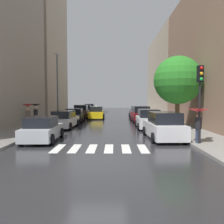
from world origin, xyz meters
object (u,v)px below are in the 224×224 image
at_px(pedestrian_far_side, 35,109).
at_px(traffic_light_right_corner, 200,87).
at_px(parked_car_right_second, 148,120).
at_px(parked_car_left_fourth, 81,112).
at_px(parked_car_left_fifth, 86,110).
at_px(parked_car_right_nearest, 164,126).
at_px(parked_car_right_fourth, 137,112).
at_px(street_tree_right, 178,80).
at_px(pedestrian_near_tree, 36,116).
at_px(parked_car_left_second, 64,120).
at_px(pedestrian_by_kerb, 28,112).
at_px(taxi_midroad, 96,113).
at_px(parked_car_left_third, 75,115).
at_px(parked_car_left_sixth, 90,109).
at_px(pedestrian_foreground, 198,117).
at_px(parked_car_left_nearest, 42,129).
at_px(parked_car_right_third, 141,115).
at_px(lamp_post_left, 57,82).

distance_m(pedestrian_far_side, traffic_light_right_corner, 15.55).
height_order(parked_car_right_second, traffic_light_right_corner, traffic_light_right_corner).
relative_size(parked_car_left_fourth, traffic_light_right_corner, 1.01).
distance_m(parked_car_left_fifth, parked_car_right_nearest, 24.23).
distance_m(parked_car_right_fourth, street_tree_right, 13.30).
bearing_deg(pedestrian_near_tree, parked_car_left_second, 127.77).
bearing_deg(pedestrian_by_kerb, parked_car_left_second, -64.87).
distance_m(parked_car_left_second, street_tree_right, 10.55).
distance_m(taxi_midroad, traffic_light_right_corner, 19.50).
relative_size(parked_car_left_third, pedestrian_near_tree, 2.67).
bearing_deg(traffic_light_right_corner, pedestrian_near_tree, 147.93).
distance_m(parked_car_left_second, parked_car_left_fourth, 11.48).
height_order(parked_car_left_sixth, pedestrian_by_kerb, pedestrian_by_kerb).
bearing_deg(parked_car_right_second, pedestrian_foreground, -166.15).
height_order(parked_car_left_second, parked_car_right_nearest, parked_car_right_nearest).
bearing_deg(parked_car_left_fourth, pedestrian_by_kerb, 171.16).
relative_size(parked_car_left_fourth, taxi_midroad, 0.97).
distance_m(parked_car_left_nearest, parked_car_left_fourth, 18.25).
relative_size(parked_car_right_third, traffic_light_right_corner, 0.99).
relative_size(parked_car_left_sixth, pedestrian_by_kerb, 2.03).
bearing_deg(parked_car_right_nearest, parked_car_right_third, -1.07).
bearing_deg(parked_car_left_fifth, parked_car_left_third, 179.06).
bearing_deg(street_tree_right, parked_car_left_nearest, -151.82).
xyz_separation_m(parked_car_right_third, parked_car_right_fourth, (0.19, 5.78, -0.07)).
relative_size(parked_car_left_nearest, traffic_light_right_corner, 0.97).
distance_m(parked_car_left_third, parked_car_left_fourth, 5.94).
bearing_deg(parked_car_left_second, parked_car_right_second, -91.44).
distance_m(parked_car_left_nearest, parked_car_right_nearest, 7.76).
bearing_deg(pedestrian_foreground, parked_car_left_second, -7.35).
distance_m(parked_car_right_third, pedestrian_by_kerb, 12.88).
xyz_separation_m(parked_car_left_fifth, taxi_midroad, (2.29, -7.22, 0.00)).
xyz_separation_m(parked_car_right_fourth, pedestrian_foreground, (1.55, -19.22, 0.84)).
relative_size(parked_car_left_nearest, parked_car_left_second, 0.86).
bearing_deg(parked_car_left_fourth, traffic_light_right_corner, -155.13).
bearing_deg(parked_car_left_second, parked_car_right_fourth, -31.99).
bearing_deg(pedestrian_far_side, parked_car_left_nearest, -21.56).
bearing_deg(parked_car_right_fourth, pedestrian_near_tree, 139.20).
relative_size(parked_car_right_fourth, lamp_post_left, 0.56).
bearing_deg(parked_car_right_nearest, traffic_light_right_corner, -149.49).
relative_size(parked_car_left_fourth, parked_car_right_third, 1.02).
xyz_separation_m(parked_car_left_third, parked_car_right_nearest, (7.79, -11.50, 0.10)).
bearing_deg(parked_car_left_sixth, taxi_midroad, -170.06).
distance_m(parked_car_left_fifth, pedestrian_by_kerb, 20.07).
bearing_deg(parked_car_right_second, pedestrian_far_side, 81.84).
height_order(pedestrian_near_tree, traffic_light_right_corner, traffic_light_right_corner).
bearing_deg(parked_car_left_sixth, parked_car_right_second, -161.78).
height_order(pedestrian_foreground, traffic_light_right_corner, traffic_light_right_corner).
bearing_deg(pedestrian_near_tree, parked_car_right_nearest, 77.46).
bearing_deg(parked_car_left_nearest, street_tree_right, -63.34).
distance_m(parked_car_left_nearest, lamp_post_left, 12.10).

